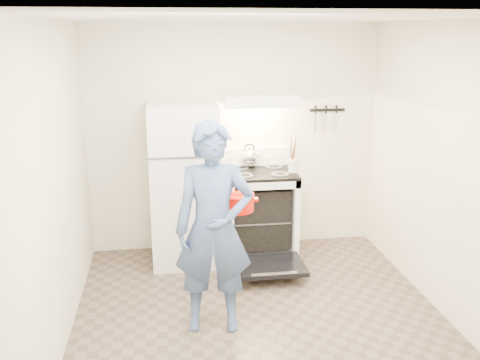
% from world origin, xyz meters
% --- Properties ---
extents(floor, '(3.60, 3.60, 0.00)m').
position_xyz_m(floor, '(0.00, 0.00, 0.00)').
color(floor, brown).
rests_on(floor, ground).
extents(back_wall, '(3.20, 0.02, 2.50)m').
position_xyz_m(back_wall, '(0.00, 1.80, 1.25)').
color(back_wall, beige).
rests_on(back_wall, ground).
extents(refrigerator, '(0.70, 0.70, 1.70)m').
position_xyz_m(refrigerator, '(-0.58, 1.45, 0.85)').
color(refrigerator, white).
rests_on(refrigerator, floor).
extents(stove_body, '(0.76, 0.65, 0.92)m').
position_xyz_m(stove_body, '(0.23, 1.48, 0.46)').
color(stove_body, white).
rests_on(stove_body, floor).
extents(cooktop, '(0.76, 0.65, 0.03)m').
position_xyz_m(cooktop, '(0.23, 1.48, 0.94)').
color(cooktop, black).
rests_on(cooktop, stove_body).
extents(backsplash, '(0.76, 0.07, 0.20)m').
position_xyz_m(backsplash, '(0.23, 1.76, 1.05)').
color(backsplash, white).
rests_on(backsplash, cooktop).
extents(oven_door, '(0.70, 0.54, 0.04)m').
position_xyz_m(oven_door, '(0.23, 0.88, 0.12)').
color(oven_door, black).
rests_on(oven_door, floor).
extents(oven_rack, '(0.60, 0.52, 0.01)m').
position_xyz_m(oven_rack, '(0.23, 1.48, 0.44)').
color(oven_rack, slate).
rests_on(oven_rack, stove_body).
extents(range_hood, '(0.76, 0.50, 0.12)m').
position_xyz_m(range_hood, '(0.23, 1.55, 1.71)').
color(range_hood, white).
rests_on(range_hood, back_wall).
extents(knife_strip, '(0.40, 0.02, 0.03)m').
position_xyz_m(knife_strip, '(1.05, 1.79, 1.55)').
color(knife_strip, black).
rests_on(knife_strip, back_wall).
extents(pizza_stone, '(0.32, 0.32, 0.02)m').
position_xyz_m(pizza_stone, '(0.15, 1.51, 0.45)').
color(pizza_stone, '#88694D').
rests_on(pizza_stone, oven_rack).
extents(tea_kettle, '(0.22, 0.18, 0.26)m').
position_xyz_m(tea_kettle, '(0.15, 1.68, 1.08)').
color(tea_kettle, silver).
rests_on(tea_kettle, cooktop).
extents(utensil_jar, '(0.11, 0.11, 0.13)m').
position_xyz_m(utensil_jar, '(0.55, 1.30, 1.05)').
color(utensil_jar, silver).
rests_on(utensil_jar, cooktop).
extents(person, '(0.67, 0.47, 1.74)m').
position_xyz_m(person, '(-0.40, 0.04, 0.87)').
color(person, navy).
rests_on(person, floor).
extents(dutch_oven, '(0.37, 0.30, 0.24)m').
position_xyz_m(dutch_oven, '(-0.17, 0.39, 0.97)').
color(dutch_oven, '#C30C03').
rests_on(dutch_oven, person).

